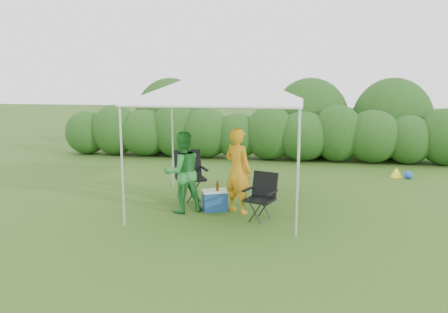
% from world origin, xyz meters
% --- Properties ---
extents(ground, '(70.00, 70.00, 0.00)m').
position_xyz_m(ground, '(0.00, 0.00, 0.00)').
color(ground, '#395C1C').
extents(hedge, '(13.20, 1.53, 1.80)m').
position_xyz_m(hedge, '(0.03, 6.00, 0.83)').
color(hedge, '#245019').
rests_on(hedge, ground).
extents(canopy, '(3.10, 3.10, 2.83)m').
position_xyz_m(canopy, '(0.00, 0.50, 2.46)').
color(canopy, silver).
rests_on(canopy, ground).
extents(chair_right, '(0.65, 0.62, 0.87)m').
position_xyz_m(chair_right, '(0.86, -0.19, 0.49)').
color(chair_right, black).
rests_on(chair_right, ground).
extents(chair_left, '(0.81, 0.79, 1.05)m').
position_xyz_m(chair_left, '(-0.82, 0.96, 0.59)').
color(chair_left, black).
rests_on(chair_left, ground).
extents(man, '(0.72, 0.66, 1.65)m').
position_xyz_m(man, '(0.35, 0.15, 0.83)').
color(man, orange).
rests_on(man, ground).
extents(woman, '(0.97, 0.93, 1.58)m').
position_xyz_m(woman, '(-0.71, 0.01, 0.79)').
color(woman, '#2C8839').
rests_on(woman, ground).
extents(cooler, '(0.59, 0.51, 0.41)m').
position_xyz_m(cooler, '(-0.11, 0.19, 0.21)').
color(cooler, navy).
rests_on(cooler, ground).
extents(bottle, '(0.06, 0.06, 0.21)m').
position_xyz_m(bottle, '(-0.05, 0.15, 0.52)').
color(bottle, '#592D0C').
rests_on(bottle, cooler).
extents(lawn_toy, '(0.52, 0.43, 0.26)m').
position_xyz_m(lawn_toy, '(4.12, 3.95, 0.12)').
color(lawn_toy, yellow).
rests_on(lawn_toy, ground).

